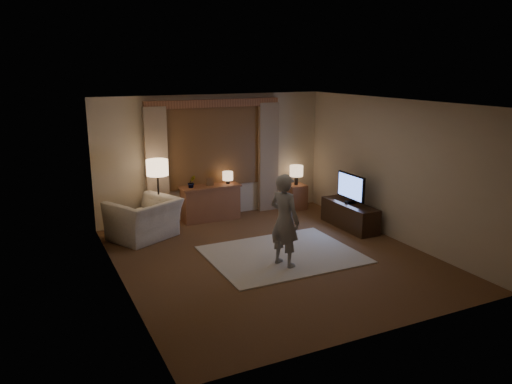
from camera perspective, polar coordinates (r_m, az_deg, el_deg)
room at (r=8.58m, az=0.49°, el=1.92°), size 5.04×5.54×2.64m
rug at (r=8.66m, az=3.03°, el=-7.14°), size 2.50×2.00×0.02m
sideboard at (r=10.53m, az=-5.22°, el=-1.33°), size 1.20×0.40×0.70m
picture_frame at (r=10.42m, az=-5.27°, el=1.05°), size 0.16×0.02×0.20m
plant at (r=10.28m, az=-7.37°, el=1.10°), size 0.17×0.13×0.30m
table_lamp_sideboard at (r=10.54m, az=-3.24°, el=1.79°), size 0.22×0.22×0.30m
floor_lamp at (r=9.73m, az=-11.20°, el=2.31°), size 0.42×0.42×1.43m
armchair at (r=9.57m, az=-12.66°, el=-3.05°), size 1.50×1.43×0.75m
side_table at (r=11.35m, az=4.58°, el=-0.54°), size 0.40×0.40×0.56m
table_lamp_side at (r=11.21m, az=4.64°, el=2.37°), size 0.30×0.30×0.44m
tv_stand at (r=10.19m, az=10.65°, el=-2.64°), size 0.45×1.40×0.50m
tv at (r=10.04m, az=10.80°, el=0.53°), size 0.20×0.83×0.60m
person at (r=7.96m, az=3.29°, el=-3.24°), size 0.54×0.65×1.51m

